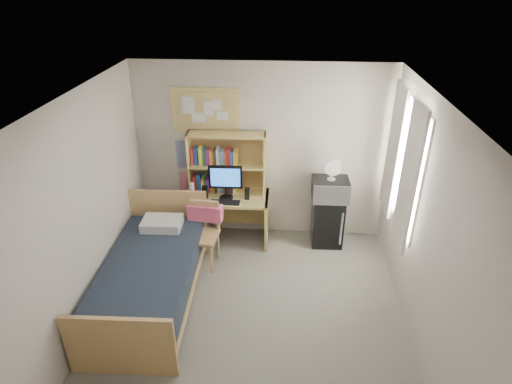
# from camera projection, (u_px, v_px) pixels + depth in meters

# --- Properties ---
(floor) EXTENTS (3.60, 4.20, 0.02)m
(floor) POSITION_uv_depth(u_px,v_px,m) (250.00, 329.00, 4.91)
(floor) COLOR gray
(floor) RESTS_ON ground
(ceiling) EXTENTS (3.60, 4.20, 0.02)m
(ceiling) POSITION_uv_depth(u_px,v_px,m) (247.00, 108.00, 3.69)
(ceiling) COLOR silver
(ceiling) RESTS_ON wall_back
(wall_back) EXTENTS (3.60, 0.04, 2.60)m
(wall_back) POSITION_uv_depth(u_px,v_px,m) (262.00, 153.00, 6.15)
(wall_back) COLOR beige
(wall_back) RESTS_ON floor
(wall_left) EXTENTS (0.04, 4.20, 2.60)m
(wall_left) POSITION_uv_depth(u_px,v_px,m) (76.00, 227.00, 4.42)
(wall_left) COLOR beige
(wall_left) RESTS_ON floor
(wall_right) EXTENTS (0.04, 4.20, 2.60)m
(wall_right) POSITION_uv_depth(u_px,v_px,m) (432.00, 242.00, 4.18)
(wall_right) COLOR beige
(wall_right) RESTS_ON floor
(window_unit) EXTENTS (0.10, 1.40, 1.70)m
(window_unit) POSITION_uv_depth(u_px,v_px,m) (403.00, 163.00, 5.10)
(window_unit) COLOR white
(window_unit) RESTS_ON wall_right
(curtain_left) EXTENTS (0.04, 0.55, 1.70)m
(curtain_left) POSITION_uv_depth(u_px,v_px,m) (409.00, 178.00, 4.75)
(curtain_left) COLOR silver
(curtain_left) RESTS_ON wall_right
(curtain_right) EXTENTS (0.04, 0.55, 1.70)m
(curtain_right) POSITION_uv_depth(u_px,v_px,m) (394.00, 151.00, 5.46)
(curtain_right) COLOR silver
(curtain_right) RESTS_ON wall_right
(bulletin_board) EXTENTS (0.94, 0.03, 0.64)m
(bulletin_board) POSITION_uv_depth(u_px,v_px,m) (206.00, 111.00, 5.90)
(bulletin_board) COLOR tan
(bulletin_board) RESTS_ON wall_back
(poster_wave) EXTENTS (0.30, 0.01, 0.42)m
(poster_wave) POSITION_uv_depth(u_px,v_px,m) (186.00, 155.00, 6.24)
(poster_wave) COLOR navy
(poster_wave) RESTS_ON wall_back
(poster_japan) EXTENTS (0.28, 0.01, 0.36)m
(poster_japan) POSITION_uv_depth(u_px,v_px,m) (189.00, 183.00, 6.46)
(poster_japan) COLOR #CE2444
(poster_japan) RESTS_ON wall_back
(desk) EXTENTS (1.20, 0.61, 0.75)m
(desk) POSITION_uv_depth(u_px,v_px,m) (228.00, 218.00, 6.33)
(desk) COLOR #DABD6A
(desk) RESTS_ON floor
(desk_chair) EXTENTS (0.50, 0.50, 0.91)m
(desk_chair) POSITION_uv_depth(u_px,v_px,m) (202.00, 236.00, 5.78)
(desk_chair) COLOR tan
(desk_chair) RESTS_ON floor
(mini_fridge) EXTENTS (0.46, 0.46, 0.76)m
(mini_fridge) POSITION_uv_depth(u_px,v_px,m) (327.00, 220.00, 6.29)
(mini_fridge) COLOR black
(mini_fridge) RESTS_ON floor
(bed) EXTENTS (1.13, 2.16, 0.59)m
(bed) POSITION_uv_depth(u_px,v_px,m) (150.00, 281.00, 5.20)
(bed) COLOR #19212D
(bed) RESTS_ON floor
(hutch) EXTENTS (1.10, 0.29, 0.90)m
(hutch) POSITION_uv_depth(u_px,v_px,m) (227.00, 163.00, 6.08)
(hutch) COLOR #DABD6A
(hutch) RESTS_ON desk
(monitor) EXTENTS (0.47, 0.04, 0.50)m
(monitor) POSITION_uv_depth(u_px,v_px,m) (226.00, 183.00, 5.99)
(monitor) COLOR black
(monitor) RESTS_ON desk
(keyboard) EXTENTS (0.42, 0.14, 0.02)m
(keyboard) POSITION_uv_depth(u_px,v_px,m) (225.00, 202.00, 5.98)
(keyboard) COLOR black
(keyboard) RESTS_ON desk
(speaker_left) EXTENTS (0.08, 0.08, 0.18)m
(speaker_left) POSITION_uv_depth(u_px,v_px,m) (205.00, 192.00, 6.08)
(speaker_left) COLOR black
(speaker_left) RESTS_ON desk
(speaker_right) EXTENTS (0.07, 0.07, 0.17)m
(speaker_right) POSITION_uv_depth(u_px,v_px,m) (247.00, 194.00, 6.05)
(speaker_right) COLOR black
(speaker_right) RESTS_ON desk
(water_bottle) EXTENTS (0.07, 0.07, 0.25)m
(water_bottle) POSITION_uv_depth(u_px,v_px,m) (192.00, 191.00, 6.04)
(water_bottle) COLOR silver
(water_bottle) RESTS_ON desk
(hoodie) EXTENTS (0.49, 0.20, 0.23)m
(hoodie) POSITION_uv_depth(u_px,v_px,m) (205.00, 213.00, 5.83)
(hoodie) COLOR #DF5475
(hoodie) RESTS_ON desk_chair
(microwave) EXTENTS (0.52, 0.40, 0.30)m
(microwave) POSITION_uv_depth(u_px,v_px,m) (330.00, 189.00, 6.02)
(microwave) COLOR silver
(microwave) RESTS_ON mini_fridge
(desk_fan) EXTENTS (0.24, 0.24, 0.29)m
(desk_fan) POSITION_uv_depth(u_px,v_px,m) (332.00, 170.00, 5.89)
(desk_fan) COLOR silver
(desk_fan) RESTS_ON microwave
(pillow) EXTENTS (0.53, 0.38, 0.12)m
(pillow) POSITION_uv_depth(u_px,v_px,m) (162.00, 223.00, 5.70)
(pillow) COLOR silver
(pillow) RESTS_ON bed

